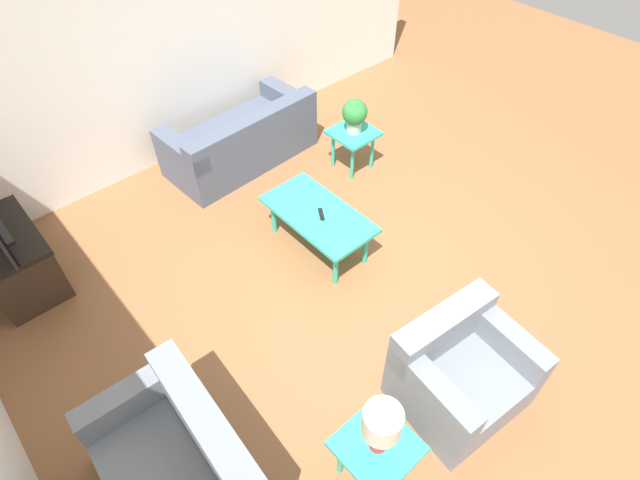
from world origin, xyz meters
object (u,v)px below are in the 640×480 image
(side_table_plant, at_px, (353,138))
(table_lamp, at_px, (381,425))
(sofa, at_px, (242,141))
(coffee_table, at_px, (318,216))
(potted_plant, at_px, (355,114))
(side_table_lamp, at_px, (376,450))
(tv_stand_chest, at_px, (14,258))
(loveseat, at_px, (183,470))
(armchair, at_px, (459,372))

(side_table_plant, relative_size, table_lamp, 1.08)
(sofa, relative_size, side_table_plant, 3.67)
(sofa, xyz_separation_m, coffee_table, (-1.66, 0.27, 0.12))
(coffee_table, distance_m, potted_plant, 1.40)
(table_lamp, bearing_deg, side_table_lamp, 135.00)
(potted_plant, bearing_deg, side_table_lamp, 138.17)
(tv_stand_chest, relative_size, table_lamp, 2.17)
(sofa, xyz_separation_m, potted_plant, (-0.95, -0.89, 0.43))
(loveseat, bearing_deg, side_table_plant, 122.18)
(sofa, distance_m, side_table_lamp, 3.86)
(side_table_plant, height_order, table_lamp, table_lamp)
(table_lamp, bearing_deg, armchair, -89.56)
(side_table_lamp, relative_size, table_lamp, 1.08)
(coffee_table, xyz_separation_m, tv_stand_chest, (1.50, 2.37, -0.08))
(sofa, height_order, tv_stand_chest, sofa)
(armchair, xyz_separation_m, table_lamp, (-0.01, 0.91, 0.47))
(armchair, relative_size, potted_plant, 2.47)
(coffee_table, bearing_deg, loveseat, 117.56)
(tv_stand_chest, relative_size, potted_plant, 2.49)
(armchair, bearing_deg, potted_plant, 67.57)
(armchair, height_order, side_table_plant, armchair)
(loveseat, relative_size, potted_plant, 3.28)
(side_table_lamp, xyz_separation_m, table_lamp, (0.00, -0.00, 0.38))
(potted_plant, bearing_deg, tv_stand_chest, 77.51)
(armchair, bearing_deg, loveseat, 164.65)
(sofa, distance_m, side_table_plant, 1.31)
(coffee_table, relative_size, side_table_plant, 2.31)
(side_table_plant, distance_m, side_table_lamp, 3.52)
(sofa, height_order, table_lamp, table_lamp)
(side_table_plant, relative_size, side_table_lamp, 1.00)
(coffee_table, bearing_deg, side_table_plant, -58.54)
(side_table_plant, distance_m, potted_plant, 0.31)
(loveseat, distance_m, coffee_table, 2.47)
(side_table_plant, xyz_separation_m, side_table_lamp, (-2.62, 2.35, 0.00))
(potted_plant, bearing_deg, loveseat, 118.95)
(coffee_table, distance_m, side_table_lamp, 2.24)
(coffee_table, xyz_separation_m, side_table_lamp, (-1.91, 1.18, 0.00))
(armchair, bearing_deg, coffee_table, 88.23)
(sofa, xyz_separation_m, loveseat, (-2.80, 2.46, 0.03))
(side_table_lamp, xyz_separation_m, potted_plant, (2.62, -2.35, 0.31))
(side_table_plant, bearing_deg, loveseat, 118.95)
(side_table_lamp, distance_m, table_lamp, 0.38)
(sofa, xyz_separation_m, tv_stand_chest, (-0.16, 2.64, 0.04))
(sofa, bearing_deg, table_lamp, 64.88)
(loveseat, bearing_deg, coffee_table, 120.79)
(sofa, bearing_deg, tv_stand_chest, 0.58)
(coffee_table, height_order, potted_plant, potted_plant)
(side_table_plant, bearing_deg, sofa, 43.34)
(sofa, distance_m, table_lamp, 3.89)
(sofa, distance_m, coffee_table, 1.69)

